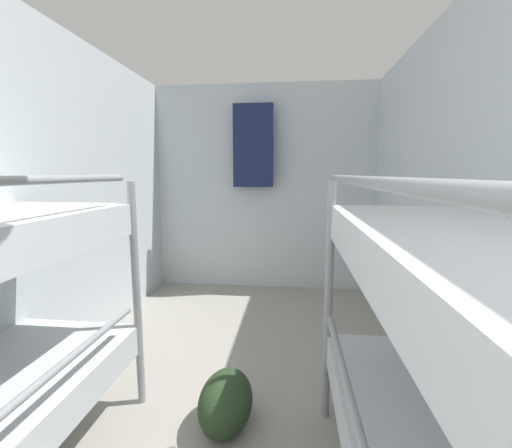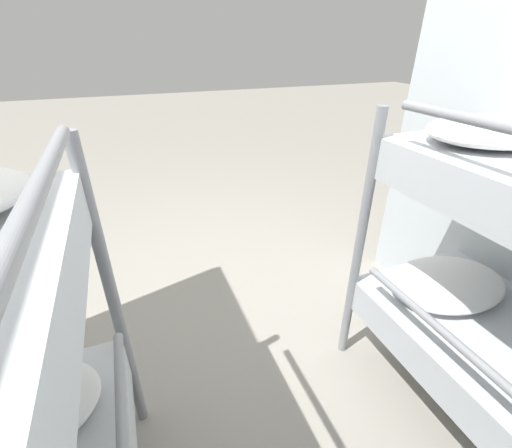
# 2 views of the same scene
# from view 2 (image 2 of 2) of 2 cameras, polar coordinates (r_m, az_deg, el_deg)

# --- Properties ---
(ground_plane) EXTENTS (20.00, 20.00, 0.00)m
(ground_plane) POSITION_cam_2_polar(r_m,az_deg,el_deg) (2.29, -5.82, -13.53)
(ground_plane) COLOR gray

